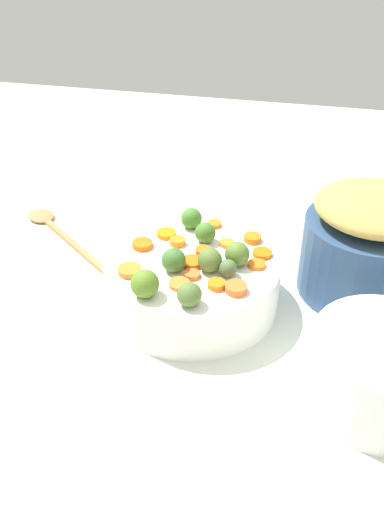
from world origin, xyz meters
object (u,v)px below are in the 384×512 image
object	(u,v)px
serving_bowl_carrots	(192,282)
wooden_spoon	(54,227)
casserole_dish	(382,371)
metal_pot	(365,257)

from	to	relation	value
serving_bowl_carrots	wooden_spoon	world-z (taller)	serving_bowl_carrots
serving_bowl_carrots	casserole_dish	size ratio (longest dim) A/B	1.48
casserole_dish	metal_pot	bearing A→B (deg)	94.54
serving_bowl_carrots	metal_pot	size ratio (longest dim) A/B	1.33
wooden_spoon	serving_bowl_carrots	bearing A→B (deg)	-26.71
serving_bowl_carrots	metal_pot	xyz separation A→B (m)	(0.28, 0.11, 0.03)
metal_pot	casserole_dish	xyz separation A→B (m)	(0.02, -0.26, -0.02)
metal_pot	wooden_spoon	world-z (taller)	metal_pot
wooden_spoon	metal_pot	bearing A→B (deg)	-5.90
metal_pot	casserole_dish	world-z (taller)	metal_pot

